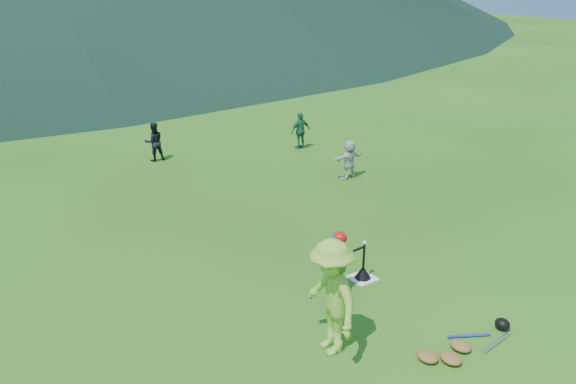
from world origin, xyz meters
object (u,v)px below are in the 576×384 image
object	(u,v)px
fielder_d	(349,159)
equipment_pile	(461,346)
home_plate	(363,278)
batter_child	(339,264)
adult_coach	(331,297)
fielder_b	(154,142)
batting_tee	(363,272)
fielder_c	(301,131)

from	to	relation	value
fielder_d	equipment_pile	world-z (taller)	fielder_d
home_plate	batter_child	size ratio (longest dim) A/B	0.39
batter_child	adult_coach	distance (m)	1.64
fielder_b	adult_coach	bearing A→B (deg)	89.97
batter_child	fielder_b	world-z (taller)	batter_child
fielder_d	batting_tee	xyz separation A→B (m)	(-3.23, -4.37, -0.41)
fielder_b	fielder_d	xyz separation A→B (m)	(3.85, -4.39, -0.04)
home_plate	adult_coach	size ratio (longest dim) A/B	0.25
batter_child	fielder_c	xyz separation A→B (m)	(4.40, 7.51, 0.00)
adult_coach	fielder_b	distance (m)	10.15
fielder_b	fielder_c	distance (m)	4.54
fielder_b	fielder_d	size ratio (longest dim) A/B	1.08
fielder_b	home_plate	bearing A→B (deg)	100.60
home_plate	batter_child	distance (m)	0.91
adult_coach	batting_tee	xyz separation A→B (m)	(1.78, 1.32, -0.78)
fielder_d	batting_tee	bearing A→B (deg)	54.26
home_plate	fielder_d	xyz separation A→B (m)	(3.23, 4.37, 0.53)
fielder_c	batting_tee	world-z (taller)	fielder_c
home_plate	adult_coach	distance (m)	2.39
batter_child	adult_coach	size ratio (longest dim) A/B	0.64
home_plate	fielder_c	world-z (taller)	fielder_c
fielder_c	fielder_b	bearing A→B (deg)	-16.44
adult_coach	fielder_b	xyz separation A→B (m)	(1.16, 10.08, -0.33)
fielder_b	equipment_pile	size ratio (longest dim) A/B	0.64
adult_coach	fielder_d	distance (m)	7.59
fielder_c	fielder_d	bearing A→B (deg)	82.46
batting_tee	adult_coach	bearing A→B (deg)	-143.54
batter_child	fielder_c	distance (m)	8.70
batting_tee	equipment_pile	xyz separation A→B (m)	(-0.14, -2.42, -0.06)
adult_coach	batting_tee	size ratio (longest dim) A/B	2.66
adult_coach	equipment_pile	size ratio (longest dim) A/B	1.01
fielder_b	fielder_d	distance (m)	5.84
batter_child	batting_tee	size ratio (longest dim) A/B	1.71
fielder_c	batting_tee	xyz separation A→B (m)	(-3.71, -7.37, -0.46)
batter_child	fielder_c	size ratio (longest dim) A/B	1.00
batter_child	fielder_c	world-z (taller)	fielder_c
home_plate	fielder_d	bearing A→B (deg)	53.47
fielder_c	equipment_pile	world-z (taller)	fielder_c
batter_child	fielder_c	bearing A→B (deg)	-1.45
adult_coach	equipment_pile	xyz separation A→B (m)	(1.65, -1.10, -0.84)
batter_child	equipment_pile	size ratio (longest dim) A/B	0.65
fielder_d	fielder_c	bearing A→B (deg)	-98.14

